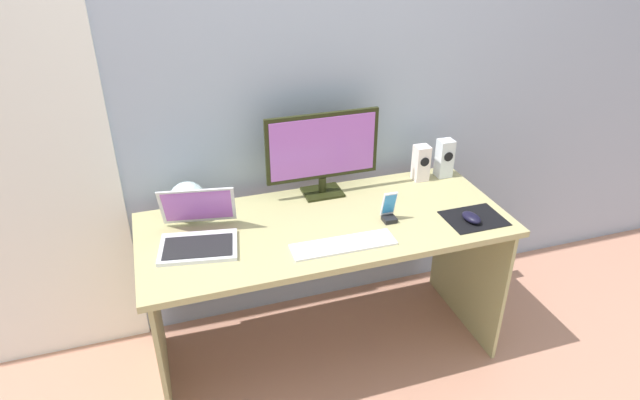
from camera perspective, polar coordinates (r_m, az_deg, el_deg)
The scene contains 13 objects.
ground_plane at distance 2.81m, azimuth 0.50°, elevation -15.04°, with size 8.00×8.00×0.00m, color tan.
wall_back at distance 2.52m, azimuth -2.50°, elevation 12.85°, with size 6.00×0.04×2.50m, color #99A6BD.
door_left at distance 2.56m, azimuth -29.62°, elevation 3.44°, with size 0.82×0.02×2.02m, color white.
desk at distance 2.44m, azimuth 0.56°, elevation -5.12°, with size 1.58×0.67×0.72m.
monitor at distance 2.49m, azimuth 0.27°, elevation 5.09°, with size 0.53×0.14×0.40m.
speaker_right at distance 2.78m, azimuth 12.74°, elevation 4.23°, with size 0.07×0.07×0.19m.
speaker_near_monitor at distance 2.72m, azimuth 10.40°, elevation 3.79°, with size 0.07×0.07×0.18m.
laptop at distance 2.26m, azimuth -12.47°, elevation -3.33°, with size 0.35×0.35×0.21m.
fishbowl at distance 2.43m, azimuth -13.49°, elevation -0.04°, with size 0.16×0.16×0.16m, color silver.
keyboard_external at distance 2.21m, azimuth 2.43°, elevation -4.63°, with size 0.42×0.12×0.01m, color white.
mousepad at distance 2.48m, azimuth 15.61°, elevation -1.84°, with size 0.25×0.20×0.00m, color black.
mouse at distance 2.44m, azimuth 15.37°, elevation -1.75°, with size 0.06×0.10×0.04m, color black.
phone_in_dock at distance 2.37m, azimuth 7.15°, elevation -1.10°, with size 0.06×0.06×0.14m.
Camera 1 is at (-0.64, -1.91, 1.95)m, focal length 30.98 mm.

